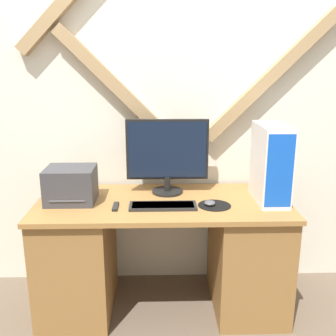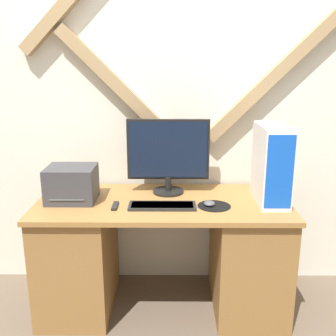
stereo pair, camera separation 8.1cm
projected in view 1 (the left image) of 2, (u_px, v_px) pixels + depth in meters
name	position (u px, v px, depth m)	size (l,w,h in m)	color
wall_back	(161.00, 97.00, 2.69)	(6.40, 0.13, 2.70)	silver
desk	(163.00, 253.00, 2.56)	(1.58, 0.69, 0.75)	olive
monitor	(167.00, 153.00, 2.55)	(0.54, 0.20, 0.49)	black
keyboard	(163.00, 206.00, 2.35)	(0.40, 0.14, 0.02)	black
mousepad	(214.00, 205.00, 2.38)	(0.20, 0.20, 0.00)	black
mouse	(210.00, 203.00, 2.38)	(0.07, 0.07, 0.03)	#4C4C51
computer_tower	(271.00, 164.00, 2.41)	(0.17, 0.37, 0.48)	white
printer	(71.00, 185.00, 2.43)	(0.30, 0.26, 0.22)	#38383D
remote_control	(115.00, 206.00, 2.35)	(0.03, 0.13, 0.02)	black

